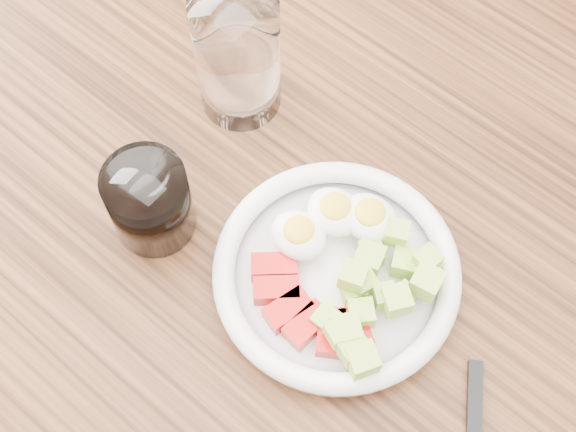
% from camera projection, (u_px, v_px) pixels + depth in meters
% --- Properties ---
extents(ground, '(4.00, 4.00, 0.00)m').
position_uv_depth(ground, '(289.00, 409.00, 1.49)').
color(ground, brown).
rests_on(ground, ground).
extents(dining_table, '(1.50, 0.90, 0.77)m').
position_uv_depth(dining_table, '(289.00, 278.00, 0.89)').
color(dining_table, brown).
rests_on(dining_table, ground).
extents(bowl, '(0.24, 0.24, 0.06)m').
position_uv_depth(bowl, '(339.00, 272.00, 0.76)').
color(bowl, white).
rests_on(bowl, dining_table).
extents(water_glass, '(0.09, 0.09, 0.15)m').
position_uv_depth(water_glass, '(238.00, 55.00, 0.80)').
color(water_glass, white).
rests_on(water_glass, dining_table).
extents(coffee_glass, '(0.08, 0.08, 0.09)m').
position_uv_depth(coffee_glass, '(150.00, 202.00, 0.77)').
color(coffee_glass, white).
rests_on(coffee_glass, dining_table).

